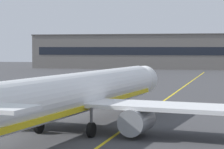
{
  "coord_description": "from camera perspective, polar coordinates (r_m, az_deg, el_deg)",
  "views": [
    {
      "loc": [
        7.77,
        -25.85,
        7.76
      ],
      "look_at": [
        -1.76,
        16.48,
        5.19
      ],
      "focal_mm": 73.93,
      "sensor_mm": 36.0,
      "label": 1
    }
  ],
  "objects": [
    {
      "name": "taxiway_centreline",
      "position": [
        56.92,
        4.74,
        -4.45
      ],
      "size": [
        9.03,
        179.8,
        0.01
      ],
      "primitive_type": "cube",
      "rotation": [
        0.0,
        0.0,
        -0.05
      ],
      "color": "yellow",
      "rests_on": "ground"
    },
    {
      "name": "safety_cone_by_nose_gear",
      "position": [
        59.12,
        1.39,
        -3.9
      ],
      "size": [
        0.44,
        0.44,
        0.55
      ],
      "color": "orange",
      "rests_on": "ground"
    },
    {
      "name": "airliner_foreground",
      "position": [
        42.35,
        -4.74,
        -2.57
      ],
      "size": [
        32.35,
        41.37,
        11.65
      ],
      "color": "white",
      "rests_on": "ground"
    }
  ]
}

